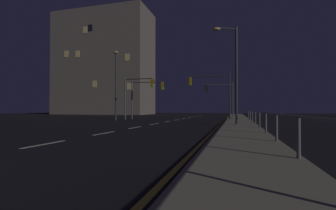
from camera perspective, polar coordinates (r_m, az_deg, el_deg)
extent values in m
plane|color=black|center=(20.64, -2.85, -4.49)|extent=(112.00, 112.00, 0.00)
cube|color=gray|center=(19.56, 16.65, -4.44)|extent=(2.48, 77.00, 0.14)
cube|color=silver|center=(9.70, -27.41, -8.31)|extent=(0.14, 2.00, 0.01)
cube|color=silver|center=(12.90, -15.08, -6.54)|extent=(0.14, 2.00, 0.01)
cube|color=silver|center=(16.45, -7.88, -5.35)|extent=(0.14, 2.00, 0.01)
cube|color=silver|center=(20.17, -3.31, -4.55)|extent=(0.14, 2.00, 0.01)
cube|color=silver|center=(23.98, -0.17, -3.99)|extent=(0.14, 2.00, 0.01)
cube|color=silver|center=(27.84, 2.09, -3.57)|extent=(0.14, 2.00, 0.01)
cube|color=silver|center=(31.74, 3.80, -3.25)|extent=(0.14, 2.00, 0.01)
cube|color=silver|center=(35.66, 5.14, -3.00)|extent=(0.14, 2.00, 0.01)
cube|color=silver|center=(39.59, 6.21, -2.80)|extent=(0.14, 2.00, 0.01)
cube|color=silver|center=(43.54, 7.08, -2.63)|extent=(0.14, 2.00, 0.01)
cube|color=silver|center=(47.50, 7.81, -2.49)|extent=(0.14, 2.00, 0.01)
cube|color=gold|center=(24.59, 12.98, -3.89)|extent=(0.14, 53.00, 0.01)
cylinder|color=#2D3033|center=(27.25, 14.53, 2.07)|extent=(0.16, 0.16, 5.11)
cylinder|color=#38383D|center=(27.67, 9.88, 6.80)|extent=(4.44, 0.24, 0.11)
cube|color=olive|center=(27.98, 5.34, 5.62)|extent=(0.29, 0.35, 0.95)
sphere|color=black|center=(28.05, 5.03, 6.22)|extent=(0.20, 0.20, 0.20)
sphere|color=black|center=(28.01, 5.03, 5.62)|extent=(0.20, 0.20, 0.20)
sphere|color=#19D84C|center=(27.98, 5.03, 5.01)|extent=(0.20, 0.20, 0.20)
cylinder|color=#4C4C51|center=(30.70, -8.61, 1.24)|extent=(0.16, 0.16, 4.89)
cylinder|color=#38383D|center=(30.12, -5.06, 5.46)|extent=(4.05, 0.17, 0.11)
cube|color=olive|center=(29.44, -1.34, 4.58)|extent=(0.28, 0.34, 0.95)
sphere|color=black|center=(29.42, -1.05, 5.17)|extent=(0.20, 0.20, 0.20)
sphere|color=black|center=(29.39, -1.05, 4.59)|extent=(0.20, 0.20, 0.20)
sphere|color=#19D84C|center=(29.37, -1.05, 4.01)|extent=(0.20, 0.20, 0.20)
cylinder|color=#4C4C51|center=(34.96, 15.21, 1.21)|extent=(0.16, 0.16, 4.88)
cylinder|color=#4C4C51|center=(34.96, 12.25, 4.79)|extent=(3.58, 0.54, 0.11)
cube|color=black|center=(34.85, 9.30, 3.94)|extent=(0.32, 0.37, 0.95)
sphere|color=black|center=(34.87, 9.04, 4.43)|extent=(0.20, 0.20, 0.20)
sphere|color=black|center=(34.84, 9.04, 3.93)|extent=(0.20, 0.20, 0.20)
sphere|color=#19D84C|center=(34.82, 9.04, 3.44)|extent=(0.20, 0.20, 0.20)
cylinder|color=#4C4C51|center=(29.08, -10.17, 1.56)|extent=(0.16, 0.16, 5.09)
cylinder|color=#2D3033|center=(28.58, -7.07, 6.21)|extent=(3.40, 0.13, 0.11)
cube|color=olive|center=(27.92, -3.83, 5.29)|extent=(0.28, 0.34, 0.95)
sphere|color=black|center=(27.90, -3.53, 5.92)|extent=(0.20, 0.20, 0.20)
sphere|color=black|center=(27.87, -3.53, 5.31)|extent=(0.20, 0.20, 0.20)
sphere|color=#19D84C|center=(27.84, -3.53, 4.69)|extent=(0.20, 0.20, 0.20)
cylinder|color=#2D3033|center=(18.31, 16.06, 6.79)|extent=(0.18, 0.18, 7.18)
cylinder|color=#2D3033|center=(18.78, 13.80, 17.37)|extent=(1.43, 0.74, 0.10)
ellipsoid|color=#F9D172|center=(18.47, 11.52, 17.35)|extent=(0.56, 0.36, 0.24)
cylinder|color=#2D3033|center=(27.20, -12.36, 4.35)|extent=(0.18, 0.18, 7.56)
cylinder|color=#2D3033|center=(27.19, -12.37, 12.11)|extent=(0.63, 1.13, 0.10)
ellipsoid|color=#F9D172|center=(26.57, -12.41, 12.20)|extent=(0.56, 0.36, 0.24)
cylinder|color=#59595E|center=(6.22, 28.74, -6.83)|extent=(0.09, 0.09, 0.95)
cylinder|color=#59595E|center=(9.16, 24.51, -4.94)|extent=(0.09, 0.09, 0.95)
cylinder|color=#59595E|center=(12.14, 22.35, -3.97)|extent=(0.09, 0.09, 0.95)
cylinder|color=#59595E|center=(15.12, 21.04, -3.37)|extent=(0.09, 0.09, 0.95)
cylinder|color=#59595E|center=(18.11, 20.17, -2.97)|extent=(0.09, 0.09, 0.95)
cylinder|color=#59595E|center=(21.11, 19.54, -2.68)|extent=(0.09, 0.09, 0.95)
cylinder|color=#59595E|center=(24.11, 19.07, -2.47)|extent=(0.09, 0.09, 0.95)
cylinder|color=#59595E|center=(27.10, 18.71, -2.30)|extent=(0.09, 0.09, 0.95)
cube|color=slate|center=(13.61, 21.61, -1.64)|extent=(0.06, 27.04, 0.06)
cube|color=#6B6056|center=(61.70, -15.02, 9.41)|extent=(23.24, 10.16, 24.71)
cube|color=#EACC7A|center=(52.14, -9.31, 4.45)|extent=(1.10, 0.06, 1.50)
cube|color=#EACC7A|center=(60.25, -19.23, 16.60)|extent=(1.10, 0.06, 1.50)
cube|color=#EACC7A|center=(61.85, -23.16, 11.15)|extent=(1.10, 0.06, 1.50)
cube|color=#EACC7A|center=(56.30, -17.15, 4.83)|extent=(1.10, 0.06, 1.50)
cube|color=black|center=(59.61, -18.10, 17.13)|extent=(1.10, 0.06, 1.50)
cube|color=#EACC7A|center=(59.98, -20.84, 11.33)|extent=(1.10, 0.06, 1.50)
cube|color=#EACC7A|center=(53.31, -9.77, 11.20)|extent=(1.10, 0.06, 1.50)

